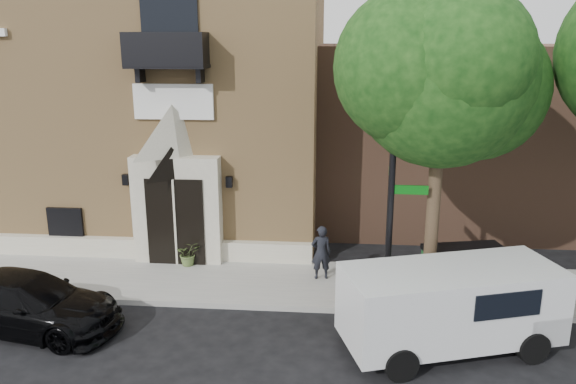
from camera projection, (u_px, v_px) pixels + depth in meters
name	position (u px, v px, depth m)	size (l,w,h in m)	color
ground	(190.00, 308.00, 14.31)	(120.00, 120.00, 0.00)	black
sidewalk	(239.00, 282.00, 15.65)	(42.00, 3.00, 0.15)	gray
church	(159.00, 93.00, 20.96)	(12.20, 11.01, 9.30)	tan
neighbour_building	(559.00, 132.00, 21.13)	(18.00, 8.00, 6.40)	brown
street_tree_left	(445.00, 74.00, 12.59)	(4.97, 4.38, 7.77)	#38281C
black_sedan	(27.00, 303.00, 13.14)	(1.85, 4.56, 1.32)	black
cargo_van	(458.00, 304.00, 12.19)	(4.99, 3.15, 1.91)	silver
street_sign	(392.00, 192.00, 13.30)	(0.94, 0.94, 5.90)	black
fire_hydrant	(354.00, 283.00, 14.45)	(0.47, 0.37, 0.82)	maroon
dumpster	(465.00, 274.00, 14.35)	(2.25, 1.58, 1.34)	#0D3314
planter	(188.00, 253.00, 16.53)	(0.68, 0.59, 0.76)	#556C35
pedestrian_near	(321.00, 252.00, 15.52)	(0.56, 0.37, 1.54)	black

